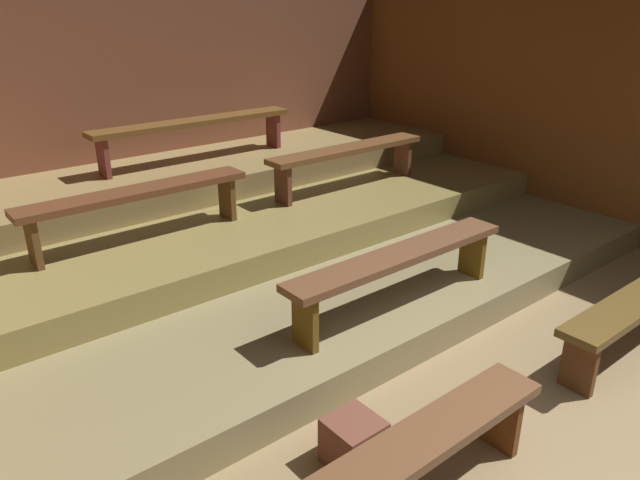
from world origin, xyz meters
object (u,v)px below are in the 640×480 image
bench_middle_left (137,198)px  bench_lower_center (399,262)px  bench_middle_right (348,154)px  bench_upper_center (195,126)px  wooden_crate_floor (354,442)px

bench_middle_left → bench_lower_center: bearing=-58.3°
bench_middle_right → bench_upper_center: bearing=134.0°
bench_middle_left → wooden_crate_floor: bearing=-89.9°
bench_upper_center → wooden_crate_floor: bearing=-107.0°
bench_lower_center → bench_upper_center: 3.03m
wooden_crate_floor → bench_middle_left: bearing=90.1°
bench_lower_center → bench_upper_center: bearing=89.6°
bench_lower_center → bench_middle_left: size_ratio=1.03×
bench_middle_right → bench_upper_center: (-1.11, 1.15, 0.25)m
bench_middle_right → bench_middle_left: bearing=180.0°
bench_middle_left → wooden_crate_floor: size_ratio=6.89×
bench_middle_right → wooden_crate_floor: bearing=-130.9°
bench_middle_left → wooden_crate_floor: bench_middle_left is taller
bench_lower_center → bench_middle_right: bench_middle_right is taller
bench_middle_right → bench_upper_center: bench_upper_center is taller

